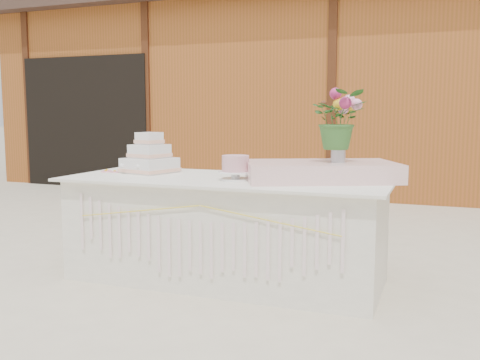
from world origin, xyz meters
The scene contains 9 objects.
ground centered at (0.00, 0.00, 0.00)m, with size 80.00×80.00×0.00m, color beige.
barn centered at (-0.01, 5.99, 1.68)m, with size 12.60×4.60×3.30m.
cake_table centered at (0.00, 0.00, 0.39)m, with size 2.40×1.00×0.77m.
wedding_cake centered at (-0.71, 0.12, 0.88)m, with size 0.44×0.44×0.32m.
pink_cake_stand centered at (0.11, -0.10, 0.87)m, with size 0.25×0.25×0.18m.
satin_runner centered at (0.69, 0.10, 0.84)m, with size 1.04×0.60×0.13m, color #F6C6C6.
flower_vase centered at (0.81, 0.12, 0.97)m, with size 0.10×0.10×0.14m, color #B7B6BC.
bouquet centered at (0.81, 0.12, 1.25)m, with size 0.38×0.33×0.42m, color #306227.
loose_flowers centered at (-1.05, 0.09, 0.78)m, with size 0.15×0.36×0.02m, color pink, non-canonical shape.
Camera 1 is at (1.48, -3.63, 1.24)m, focal length 40.00 mm.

